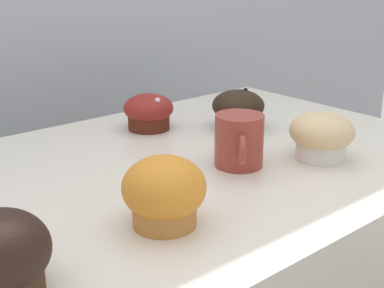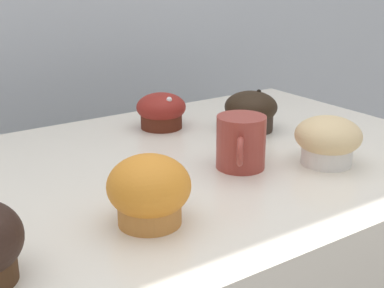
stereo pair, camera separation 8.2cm
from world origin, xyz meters
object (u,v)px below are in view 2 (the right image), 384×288
(muffin_front_right, at_px, (161,111))
(coffee_cup, at_px, (241,141))
(muffin_front_center, at_px, (328,140))
(muffin_back_left, at_px, (251,111))
(muffin_front_left, at_px, (149,191))

(muffin_front_right, distance_m, coffee_cup, 0.26)
(muffin_front_center, relative_size, coffee_cup, 1.05)
(muffin_front_center, bearing_deg, coffee_cup, 152.75)
(muffin_front_center, xyz_separation_m, muffin_back_left, (0.02, 0.21, -0.00))
(coffee_cup, bearing_deg, muffin_front_right, 88.06)
(muffin_front_center, height_order, muffin_front_left, muffin_front_left)
(muffin_front_center, xyz_separation_m, coffee_cup, (-0.13, 0.07, 0.00))
(muffin_front_left, xyz_separation_m, muffin_front_right, (0.22, 0.34, -0.01))
(muffin_front_right, xyz_separation_m, coffee_cup, (-0.01, -0.26, 0.01))
(muffin_front_center, relative_size, muffin_front_left, 1.02)
(muffin_front_center, relative_size, muffin_front_right, 1.10)
(muffin_front_right, height_order, coffee_cup, coffee_cup)
(muffin_front_left, height_order, muffin_front_right, muffin_front_left)
(muffin_front_left, bearing_deg, muffin_back_left, 32.69)
(muffin_back_left, distance_m, muffin_front_left, 0.43)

